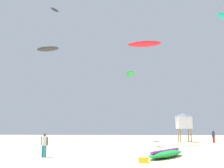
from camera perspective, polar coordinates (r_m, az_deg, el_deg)
person_foreground at (r=17.95m, az=-15.57°, el=-13.19°), size 0.54×0.37×1.64m
person_midground at (r=36.72m, az=22.68°, el=-11.07°), size 0.38×0.52×1.69m
kite_grounded_near at (r=17.67m, az=12.54°, el=-15.66°), size 3.50×4.44×0.55m
lifeguard_tower at (r=37.63m, az=16.46°, el=-8.25°), size 2.30×2.30×4.15m
cooler_box at (r=14.81m, az=7.39°, el=-17.28°), size 0.56×0.36×0.32m
kite_aloft_1 at (r=31.72m, az=7.59°, el=9.30°), size 4.28×1.61×0.77m
kite_aloft_3 at (r=38.91m, az=4.21°, el=2.34°), size 1.72×4.05×0.81m
kite_aloft_4 at (r=40.46m, az=-14.84°, el=7.96°), size 3.96×1.80×0.82m
kite_aloft_5 at (r=57.42m, az=-13.27°, el=16.56°), size 1.73×2.34×0.48m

